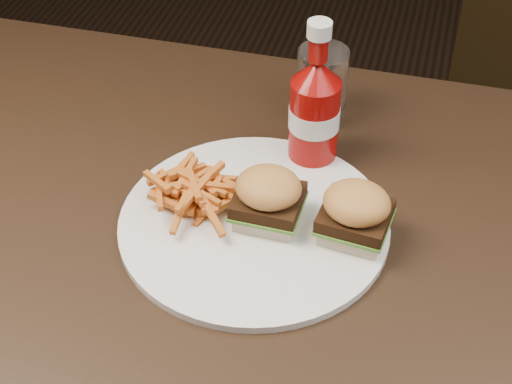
% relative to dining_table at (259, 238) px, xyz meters
% --- Properties ---
extents(dining_table, '(1.20, 0.80, 0.04)m').
position_rel_dining_table_xyz_m(dining_table, '(0.00, 0.00, 0.00)').
color(dining_table, black).
rests_on(dining_table, ground).
extents(plate, '(0.34, 0.34, 0.01)m').
position_rel_dining_table_xyz_m(plate, '(-0.01, 0.00, 0.03)').
color(plate, white).
rests_on(plate, dining_table).
extents(sandwich_half_a, '(0.08, 0.07, 0.02)m').
position_rel_dining_table_xyz_m(sandwich_half_a, '(0.01, 0.01, 0.04)').
color(sandwich_half_a, beige).
rests_on(sandwich_half_a, plate).
extents(sandwich_half_b, '(0.08, 0.08, 0.02)m').
position_rel_dining_table_xyz_m(sandwich_half_b, '(0.12, 0.01, 0.04)').
color(sandwich_half_b, beige).
rests_on(sandwich_half_b, plate).
extents(fries_pile, '(0.11, 0.11, 0.04)m').
position_rel_dining_table_xyz_m(fries_pile, '(-0.09, 0.01, 0.05)').
color(fries_pile, '#CA4616').
rests_on(fries_pile, plate).
extents(ketchup_bottle, '(0.07, 0.07, 0.14)m').
position_rel_dining_table_xyz_m(ketchup_bottle, '(0.04, 0.15, 0.08)').
color(ketchup_bottle, '#8B0807').
rests_on(ketchup_bottle, dining_table).
extents(tumbler, '(0.08, 0.08, 0.12)m').
position_rel_dining_table_xyz_m(tumbler, '(0.03, 0.25, 0.08)').
color(tumbler, white).
rests_on(tumbler, dining_table).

